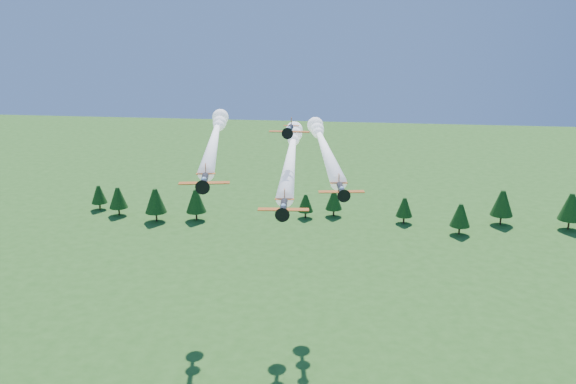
# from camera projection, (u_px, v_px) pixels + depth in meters

# --- Properties ---
(plane_lead) EXTENTS (10.15, 61.10, 3.70)m
(plane_lead) POSITION_uv_depth(u_px,v_px,m) (291.00, 152.00, 119.69)
(plane_lead) COLOR black
(plane_lead) RESTS_ON ground
(plane_left) EXTENTS (15.69, 59.35, 3.70)m
(plane_left) POSITION_uv_depth(u_px,v_px,m) (215.00, 136.00, 125.63)
(plane_left) COLOR black
(plane_left) RESTS_ON ground
(plane_right) EXTENTS (13.60, 58.75, 3.70)m
(plane_right) POSITION_uv_depth(u_px,v_px,m) (323.00, 144.00, 127.27)
(plane_right) COLOR black
(plane_right) RESTS_ON ground
(plane_slot) EXTENTS (6.42, 7.00, 2.27)m
(plane_slot) POSITION_uv_depth(u_px,v_px,m) (289.00, 130.00, 101.35)
(plane_slot) COLOR black
(plane_slot) RESTS_ON ground
(treeline) EXTENTS (163.70, 19.20, 11.87)m
(treeline) POSITION_uv_depth(u_px,v_px,m) (334.00, 203.00, 210.00)
(treeline) COLOR #382314
(treeline) RESTS_ON ground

